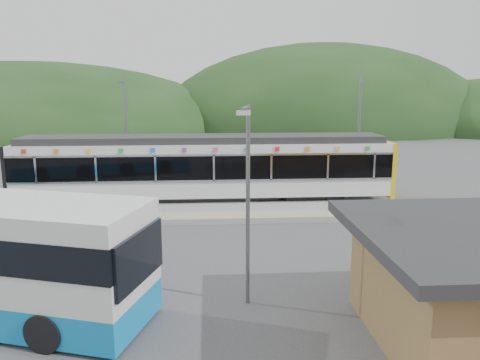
{
  "coord_description": "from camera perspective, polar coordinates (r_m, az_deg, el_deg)",
  "views": [
    {
      "loc": [
        -2.2,
        -19.38,
        6.36
      ],
      "look_at": [
        -0.79,
        1.0,
        2.27
      ],
      "focal_mm": 35.0,
      "sensor_mm": 36.0,
      "label": 1
    }
  ],
  "objects": [
    {
      "name": "ground",
      "position": [
        20.51,
        2.42,
        -6.76
      ],
      "size": [
        120.0,
        120.0,
        0.0
      ],
      "primitive_type": "plane",
      "color": "#4C4C4F",
      "rests_on": "ground"
    },
    {
      "name": "yellow_line",
      "position": [
        22.33,
        1.86,
        -4.43
      ],
      "size": [
        26.0,
        0.1,
        0.01
      ],
      "primitive_type": "cube",
      "color": "yellow",
      "rests_on": "platform"
    },
    {
      "name": "lamp_post",
      "position": [
        13.22,
        1.02,
        -1.15
      ],
      "size": [
        0.38,
        1.07,
        5.87
      ],
      "rotation": [
        0.0,
        0.0,
        -0.23
      ],
      "color": "slate",
      "rests_on": "ground"
    },
    {
      "name": "catenary_mast_west",
      "position": [
        28.48,
        -13.7,
        5.53
      ],
      "size": [
        0.18,
        1.8,
        7.0
      ],
      "color": "slate",
      "rests_on": "ground"
    },
    {
      "name": "platform",
      "position": [
        23.62,
        1.54,
        -3.94
      ],
      "size": [
        26.0,
        3.2,
        0.3
      ],
      "primitive_type": "cube",
      "color": "#9E9E99",
      "rests_on": "ground"
    },
    {
      "name": "catenary_mast_east",
      "position": [
        29.54,
        14.29,
        5.7
      ],
      "size": [
        0.18,
        1.8,
        7.0
      ],
      "color": "slate",
      "rests_on": "ground"
    },
    {
      "name": "train",
      "position": [
        25.74,
        -4.32,
        1.67
      ],
      "size": [
        20.44,
        3.01,
        3.74
      ],
      "color": "black",
      "rests_on": "ground"
    },
    {
      "name": "hills",
      "position": [
        26.82,
        14.42,
        -2.77
      ],
      "size": [
        146.0,
        149.0,
        26.0
      ],
      "color": "#1E3D19",
      "rests_on": "ground"
    }
  ]
}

